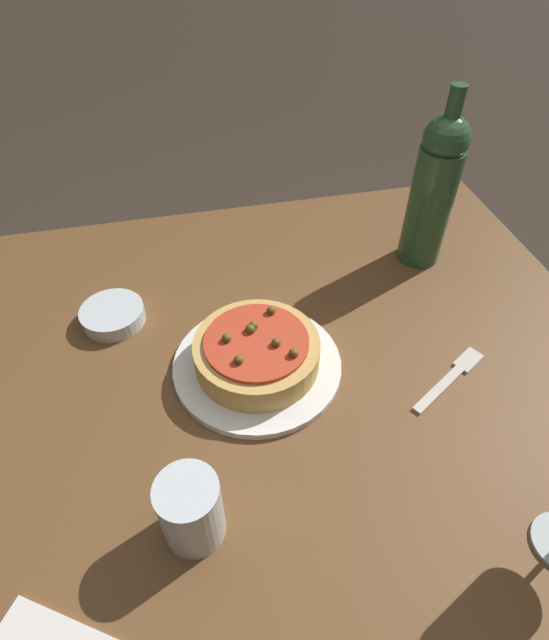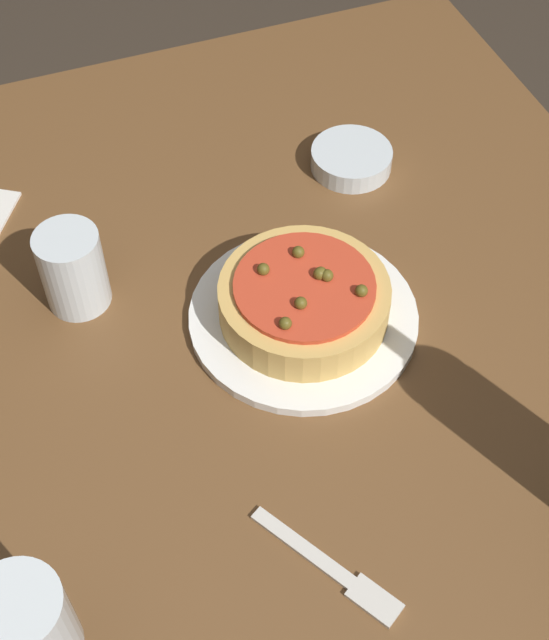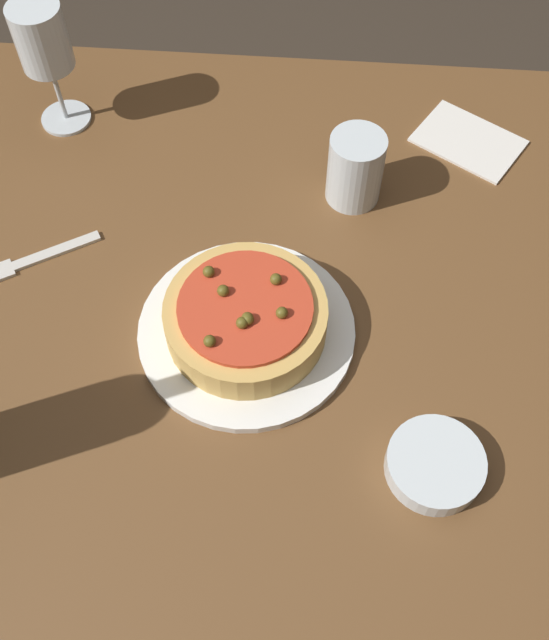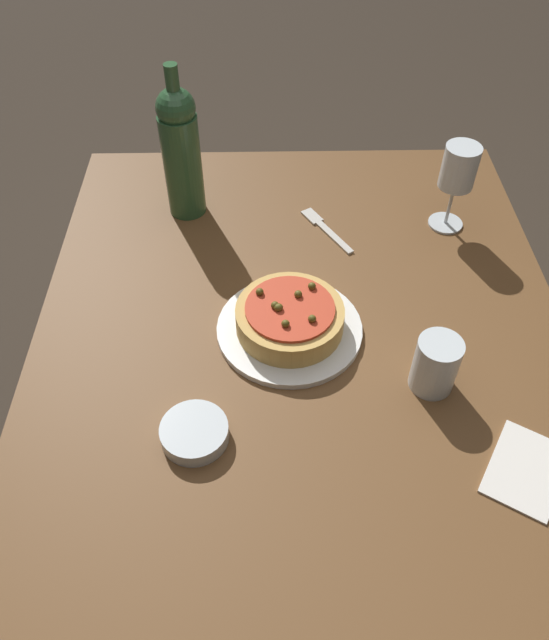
{
  "view_description": "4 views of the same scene",
  "coord_description": "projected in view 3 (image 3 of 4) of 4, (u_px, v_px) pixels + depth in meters",
  "views": [
    {
      "loc": [
        0.1,
        0.47,
        1.35
      ],
      "look_at": [
        -0.02,
        -0.06,
        0.82
      ],
      "focal_mm": 28.0,
      "sensor_mm": 36.0,
      "label": 1
    },
    {
      "loc": [
        -0.56,
        0.23,
        1.55
      ],
      "look_at": [
        0.01,
        0.02,
        0.78
      ],
      "focal_mm": 50.0,
      "sensor_mm": 36.0,
      "label": 2
    },
    {
      "loc": [
        0.08,
        -0.47,
        1.53
      ],
      "look_at": [
        0.05,
        -0.01,
        0.78
      ],
      "focal_mm": 42.0,
      "sensor_mm": 36.0,
      "label": 3
    },
    {
      "loc": [
        0.75,
        -0.06,
        1.59
      ],
      "look_at": [
        0.07,
        -0.05,
        0.84
      ],
      "focal_mm": 35.0,
      "sensor_mm": 36.0,
      "label": 4
    }
  ],
  "objects": [
    {
      "name": "side_bowl",
      "position": [
        435.0,
        465.0,
        0.79
      ],
      "size": [
        0.11,
        0.11,
        0.03
      ],
      "color": "silver",
      "rests_on": "dining_table"
    },
    {
      "name": "ground_plane",
      "position": [
        252.0,
        510.0,
        1.55
      ],
      "size": [
        14.0,
        14.0,
        0.0
      ],
      "primitive_type": "plane",
      "color": "#382D23"
    },
    {
      "name": "dining_table",
      "position": [
        240.0,
        357.0,
        0.99
      ],
      "size": [
        1.13,
        0.95,
        0.76
      ],
      "color": "brown",
      "rests_on": "ground_plane"
    },
    {
      "name": "fork",
      "position": [
        29.0,
        261.0,
        0.95
      ],
      "size": [
        0.15,
        0.1,
        0.0
      ],
      "rotation": [
        0.0,
        0.0,
        -2.6
      ],
      "color": "beige",
      "rests_on": "dining_table"
    },
    {
      "name": "paper_napkin",
      "position": [
        468.0,
        141.0,
        1.06
      ],
      "size": [
        0.17,
        0.16,
        0.0
      ],
      "color": "silver",
      "rests_on": "dining_table"
    },
    {
      "name": "pizza",
      "position": [
        246.0,
        318.0,
        0.86
      ],
      "size": [
        0.19,
        0.19,
        0.06
      ],
      "color": "tan",
      "rests_on": "dinner_plate"
    },
    {
      "name": "water_cup",
      "position": [
        355.0,
        169.0,
        0.97
      ],
      "size": [
        0.07,
        0.07,
        0.1
      ],
      "color": "silver",
      "rests_on": "dining_table"
    },
    {
      "name": "wine_glass",
      "position": [
        43.0,
        42.0,
        0.97
      ],
      "size": [
        0.07,
        0.07,
        0.18
      ],
      "color": "silver",
      "rests_on": "dining_table"
    },
    {
      "name": "dinner_plate",
      "position": [
        247.0,
        331.0,
        0.89
      ],
      "size": [
        0.26,
        0.26,
        0.01
      ],
      "color": "white",
      "rests_on": "dining_table"
    }
  ]
}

